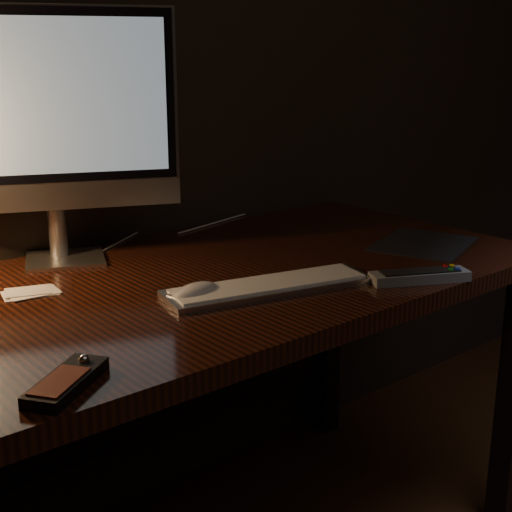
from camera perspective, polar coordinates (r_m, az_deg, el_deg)
desk at (r=1.56m, az=-6.97°, el=-5.75°), size 1.60×0.75×0.75m
monitor at (r=1.58m, az=-15.75°, el=10.80°), size 0.49×0.23×0.54m
keyboard at (r=1.39m, az=1.06°, el=-2.40°), size 0.43×0.21×0.02m
mousepad at (r=1.77m, az=13.25°, el=0.96°), size 0.31×0.28×0.00m
mouse at (r=1.35m, az=-4.84°, el=-2.98°), size 0.11×0.07×0.02m
media_remote at (r=1.03m, az=-14.92°, el=-9.67°), size 0.15×0.13×0.03m
tv_remote at (r=1.48m, az=12.96°, el=-1.56°), size 0.21×0.14×0.03m
papers at (r=1.44m, az=-17.62°, el=-2.79°), size 0.11×0.09×0.01m
cable at (r=1.83m, az=-6.89°, el=1.79°), size 0.54×0.22×0.01m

